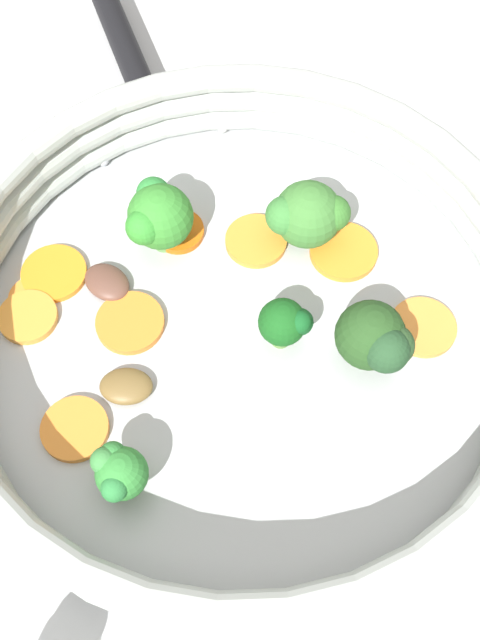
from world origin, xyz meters
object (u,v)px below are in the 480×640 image
(skillet, at_px, (240,335))
(mushroom_piece_0, at_px, (107,282))
(broccoli_floret_3, at_px, (119,473))
(broccoli_floret_4, at_px, (376,340))
(carrot_slice_6, at_px, (344,251))
(broccoli_floret_1, at_px, (307,215))
(carrot_slice_5, at_px, (423,327))
(carrot_slice_1, at_px, (75,429))
(carrot_slice_0, at_px, (26,323))
(carrot_slice_4, at_px, (256,241))
(carrot_slice_7, at_px, (129,328))
(broccoli_floret_2, at_px, (286,323))
(mushroom_piece_1, at_px, (126,386))
(carrot_slice_8, at_px, (54,273))
(carrot_slice_3, at_px, (32,297))
(broccoli_floret_0, at_px, (158,216))
(carrot_slice_2, at_px, (179,231))

(skillet, height_order, mushroom_piece_0, mushroom_piece_0)
(broccoli_floret_3, relative_size, broccoli_floret_4, 0.80)
(carrot_slice_6, xyz_separation_m, broccoli_floret_1, (-0.03, 0.01, 0.02))
(carrot_slice_5, distance_m, broccoli_floret_1, 0.11)
(carrot_slice_1, bearing_deg, carrot_slice_0, 122.01)
(carrot_slice_0, height_order, broccoli_floret_3, broccoli_floret_3)
(carrot_slice_0, relative_size, carrot_slice_4, 0.91)
(carrot_slice_7, bearing_deg, broccoli_floret_2, -0.70)
(carrot_slice_4, distance_m, carrot_slice_5, 0.13)
(carrot_slice_0, height_order, carrot_slice_7, same)
(skillet, bearing_deg, broccoli_floret_1, 62.15)
(carrot_slice_1, height_order, carrot_slice_5, carrot_slice_1)
(broccoli_floret_1, bearing_deg, carrot_slice_0, -155.72)
(carrot_slice_4, xyz_separation_m, broccoli_floret_2, (0.02, -0.08, 0.02))
(broccoli_floret_1, bearing_deg, skillet, -117.85)
(broccoli_floret_4, bearing_deg, carrot_slice_6, 101.30)
(carrot_slice_0, distance_m, carrot_slice_1, 0.08)
(carrot_slice_0, height_order, carrot_slice_5, carrot_slice_0)
(carrot_slice_1, distance_m, mushroom_piece_1, 0.04)
(skillet, relative_size, broccoli_floret_2, 8.95)
(carrot_slice_6, bearing_deg, carrot_slice_8, -171.35)
(carrot_slice_3, xyz_separation_m, carrot_slice_7, (0.07, -0.02, 0.00))
(skillet, height_order, broccoli_floret_1, broccoli_floret_1)
(carrot_slice_3, distance_m, broccoli_floret_3, 0.15)
(carrot_slice_5, bearing_deg, skillet, -175.56)
(carrot_slice_4, bearing_deg, mushroom_piece_0, -157.00)
(broccoli_floret_1, height_order, mushroom_piece_1, broccoli_floret_1)
(broccoli_floret_4, bearing_deg, mushroom_piece_1, -168.86)
(broccoli_floret_0, xyz_separation_m, broccoli_floret_3, (-0.00, -0.17, -0.01))
(carrot_slice_3, distance_m, broccoli_floret_1, 0.19)
(carrot_slice_1, distance_m, carrot_slice_2, 0.16)
(carrot_slice_1, xyz_separation_m, broccoli_floret_2, (0.13, 0.07, 0.02))
(carrot_slice_5, xyz_separation_m, broccoli_floret_4, (-0.04, -0.03, 0.03))
(carrot_slice_0, xyz_separation_m, carrot_slice_7, (0.07, 0.00, 0.00))
(broccoli_floret_0, bearing_deg, carrot_slice_2, 39.93)
(carrot_slice_0, relative_size, carrot_slice_3, 1.25)
(carrot_slice_3, relative_size, broccoli_floret_2, 0.78)
(carrot_slice_7, distance_m, broccoli_floret_4, 0.16)
(carrot_slice_0, bearing_deg, carrot_slice_3, 91.55)
(carrot_slice_4, distance_m, broccoli_floret_2, 0.08)
(carrot_slice_8, distance_m, broccoli_floret_3, 0.16)
(carrot_slice_0, height_order, broccoli_floret_0, broccoli_floret_0)
(carrot_slice_6, height_order, carrot_slice_7, same)
(carrot_slice_6, relative_size, carrot_slice_7, 1.04)
(carrot_slice_5, bearing_deg, broccoli_floret_3, -147.28)
(carrot_slice_8, bearing_deg, carrot_slice_1, -73.32)
(carrot_slice_8, xyz_separation_m, broccoli_floret_3, (0.07, -0.14, 0.02))
(carrot_slice_4, height_order, carrot_slice_7, same)
(skillet, xyz_separation_m, broccoli_floret_2, (0.03, -0.01, 0.03))
(carrot_slice_5, distance_m, mushroom_piece_1, 0.20)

